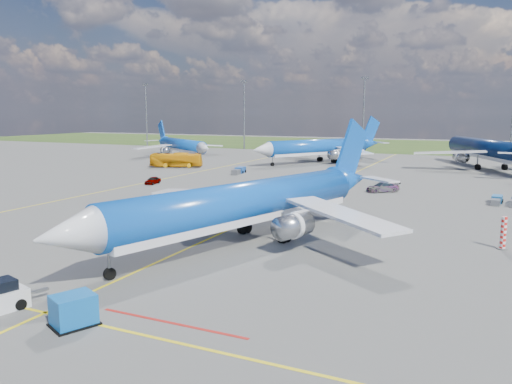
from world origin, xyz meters
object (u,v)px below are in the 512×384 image
at_px(bg_jet_nw, 182,158).
at_px(baggage_tug_e, 496,200).
at_px(bg_jet_nnw, 318,163).
at_px(apron_bus, 176,160).
at_px(service_car_a, 153,180).
at_px(bg_jet_n, 485,168).
at_px(baggage_tug_c, 239,171).
at_px(warning_post, 503,233).
at_px(service_car_b, 244,191).
at_px(service_car_c, 383,187).
at_px(main_airliner, 244,243).
at_px(uld_container, 74,310).

relative_size(bg_jet_nw, baggage_tug_e, 8.09).
xyz_separation_m(bg_jet_nw, bg_jet_nnw, (38.31, 1.79, 0.00)).
distance_m(apron_bus, service_car_a, 27.02).
relative_size(bg_jet_n, service_car_a, 12.42).
distance_m(baggage_tug_c, baggage_tug_e, 49.35).
xyz_separation_m(warning_post, baggage_tug_c, (-47.05, 40.41, -0.94)).
bearing_deg(service_car_a, bg_jet_n, 37.44).
distance_m(service_car_a, service_car_b, 20.10).
bearing_deg(service_car_c, main_airliner, -48.22).
distance_m(bg_jet_n, service_car_a, 72.78).
bearing_deg(baggage_tug_c, apron_bus, 156.64).
relative_size(uld_container, baggage_tug_c, 0.41).
bearing_deg(apron_bus, warning_post, -148.11).
bearing_deg(baggage_tug_e, main_airliner, -118.76).
relative_size(service_car_a, service_car_b, 0.76).
height_order(main_airliner, baggage_tug_c, main_airliner).
relative_size(main_airliner, service_car_c, 8.18).
bearing_deg(uld_container, service_car_a, 145.91).
bearing_deg(baggage_tug_c, bg_jet_nw, 131.09).
xyz_separation_m(bg_jet_n, baggage_tug_c, (-45.12, -31.43, 0.56)).
height_order(service_car_c, baggage_tug_c, service_car_c).
xyz_separation_m(main_airliner, baggage_tug_e, (21.99, 32.94, 0.47)).
bearing_deg(service_car_c, baggage_tug_c, -149.59).
height_order(uld_container, baggage_tug_c, uld_container).
distance_m(bg_jet_nnw, baggage_tug_e, 57.94).
relative_size(warning_post, bg_jet_n, 0.06).
height_order(warning_post, baggage_tug_c, warning_post).
distance_m(bg_jet_n, service_car_b, 64.13).
bearing_deg(baggage_tug_c, baggage_tug_e, -26.82).
distance_m(main_airliner, service_car_c, 37.21).
bearing_deg(baggage_tug_c, main_airliner, -71.37).
xyz_separation_m(warning_post, bg_jet_nw, (-77.36, 66.14, -1.50)).
xyz_separation_m(bg_jet_n, service_car_a, (-51.86, -51.06, 0.64)).
xyz_separation_m(service_car_a, service_car_c, (37.65, 7.95, 0.12)).
distance_m(bg_jet_nw, baggage_tug_c, 39.77).
distance_m(service_car_b, baggage_tug_c, 27.23).
relative_size(warning_post, service_car_b, 0.61).
height_order(bg_jet_nnw, service_car_b, bg_jet_nnw).
bearing_deg(service_car_a, warning_post, -28.24).
xyz_separation_m(service_car_b, baggage_tug_e, (33.99, 8.55, -0.22)).
relative_size(bg_jet_n, apron_bus, 4.00).
relative_size(service_car_a, baggage_tug_c, 0.68).
distance_m(bg_jet_n, main_airliner, 82.34).
bearing_deg(uld_container, baggage_tug_e, 90.89).
relative_size(service_car_c, baggage_tug_c, 0.94).
relative_size(warning_post, bg_jet_nnw, 0.07).
bearing_deg(baggage_tug_c, uld_container, -79.39).
relative_size(bg_jet_n, main_airliner, 1.09).
bearing_deg(service_car_a, baggage_tug_c, 63.92).
height_order(service_car_b, service_car_c, service_car_c).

